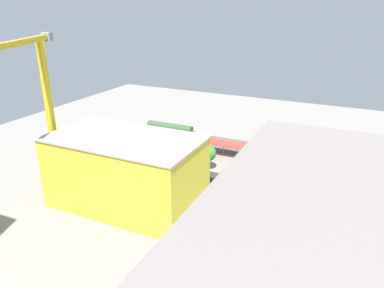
{
  "coord_description": "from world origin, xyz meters",
  "views": [
    {
      "loc": [
        -37.32,
        90.01,
        45.86
      ],
      "look_at": [
        5.72,
        0.01,
        7.77
      ],
      "focal_mm": 34.55,
      "sensor_mm": 36.0,
      "label": 1
    }
  ],
  "objects_px": {
    "parked_car_3": "(210,182)",
    "parked_car_4": "(183,176)",
    "freight_coach_far": "(170,131)",
    "locomotive": "(298,149)",
    "construction_building": "(126,172)",
    "street_tree_0": "(185,149)",
    "platform_canopy_near": "(224,143)",
    "street_tree_2": "(208,153)",
    "street_tree_4": "(121,140)",
    "parked_car_0": "(305,202)",
    "tower_crane": "(45,104)",
    "parked_car_1": "(273,195)",
    "street_tree_1": "(124,140)",
    "traffic_light": "(189,155)",
    "street_tree_3": "(305,173)",
    "parked_car_2": "(238,189)",
    "box_truck_0": "(118,165)",
    "passenger_coach": "(374,156)"
  },
  "relations": [
    {
      "from": "tower_crane",
      "to": "street_tree_4",
      "type": "xyz_separation_m",
      "value": [
        -0.47,
        -28.15,
        -18.52
      ]
    },
    {
      "from": "street_tree_2",
      "to": "street_tree_3",
      "type": "distance_m",
      "value": 27.45
    },
    {
      "from": "street_tree_2",
      "to": "street_tree_0",
      "type": "bearing_deg",
      "value": 4.78
    },
    {
      "from": "street_tree_3",
      "to": "construction_building",
      "type": "bearing_deg",
      "value": 35.18
    },
    {
      "from": "street_tree_1",
      "to": "traffic_light",
      "type": "relative_size",
      "value": 1.26
    },
    {
      "from": "box_truck_0",
      "to": "street_tree_2",
      "type": "distance_m",
      "value": 26.52
    },
    {
      "from": "parked_car_4",
      "to": "parked_car_3",
      "type": "bearing_deg",
      "value": -179.34
    },
    {
      "from": "parked_car_3",
      "to": "street_tree_4",
      "type": "relative_size",
      "value": 0.59
    },
    {
      "from": "traffic_light",
      "to": "parked_car_0",
      "type": "bearing_deg",
      "value": 167.86
    },
    {
      "from": "parked_car_1",
      "to": "tower_crane",
      "type": "bearing_deg",
      "value": 21.73
    },
    {
      "from": "parked_car_3",
      "to": "parked_car_4",
      "type": "height_order",
      "value": "parked_car_4"
    },
    {
      "from": "platform_canopy_near",
      "to": "street_tree_2",
      "type": "bearing_deg",
      "value": 88.75
    },
    {
      "from": "freight_coach_far",
      "to": "parked_car_2",
      "type": "xyz_separation_m",
      "value": [
        -34.7,
        26.76,
        -2.56
      ]
    },
    {
      "from": "construction_building",
      "to": "street_tree_3",
      "type": "bearing_deg",
      "value": -144.9
    },
    {
      "from": "platform_canopy_near",
      "to": "street_tree_0",
      "type": "height_order",
      "value": "street_tree_0"
    },
    {
      "from": "platform_canopy_near",
      "to": "street_tree_3",
      "type": "xyz_separation_m",
      "value": [
        -27.18,
        12.21,
        0.24
      ]
    },
    {
      "from": "freight_coach_far",
      "to": "street_tree_2",
      "type": "distance_m",
      "value": 28.39
    },
    {
      "from": "parked_car_4",
      "to": "tower_crane",
      "type": "distance_m",
      "value": 40.41
    },
    {
      "from": "parked_car_4",
      "to": "freight_coach_far",
      "type": "bearing_deg",
      "value": -54.68
    },
    {
      "from": "street_tree_3",
      "to": "parked_car_2",
      "type": "bearing_deg",
      "value": 31.0
    },
    {
      "from": "freight_coach_far",
      "to": "street_tree_3",
      "type": "xyz_separation_m",
      "value": [
        -49.72,
        17.73,
        1.22
      ]
    },
    {
      "from": "construction_building",
      "to": "traffic_light",
      "type": "bearing_deg",
      "value": -99.48
    },
    {
      "from": "parked_car_3",
      "to": "parked_car_4",
      "type": "xyz_separation_m",
      "value": [
        8.04,
        0.09,
        0.06
      ]
    },
    {
      "from": "locomotive",
      "to": "street_tree_4",
      "type": "xyz_separation_m",
      "value": [
        51.5,
        24.86,
        3.04
      ]
    },
    {
      "from": "parked_car_1",
      "to": "box_truck_0",
      "type": "xyz_separation_m",
      "value": [
        44.93,
        3.49,
        0.89
      ]
    },
    {
      "from": "parked_car_4",
      "to": "parked_car_1",
      "type": "bearing_deg",
      "value": -179.42
    },
    {
      "from": "freight_coach_far",
      "to": "locomotive",
      "type": "bearing_deg",
      "value": -171.62
    },
    {
      "from": "parked_car_4",
      "to": "parked_car_0",
      "type": "bearing_deg",
      "value": -179.64
    },
    {
      "from": "parked_car_0",
      "to": "street_tree_0",
      "type": "height_order",
      "value": "street_tree_0"
    },
    {
      "from": "tower_crane",
      "to": "street_tree_3",
      "type": "relative_size",
      "value": 5.78
    },
    {
      "from": "tower_crane",
      "to": "parked_car_0",
      "type": "bearing_deg",
      "value": -160.94
    },
    {
      "from": "parked_car_0",
      "to": "parked_car_3",
      "type": "xyz_separation_m",
      "value": [
        25.06,
        0.12,
        -0.03
      ]
    },
    {
      "from": "freight_coach_far",
      "to": "box_truck_0",
      "type": "height_order",
      "value": "freight_coach_far"
    },
    {
      "from": "construction_building",
      "to": "freight_coach_far",
      "type": "bearing_deg",
      "value": -74.24
    },
    {
      "from": "freight_coach_far",
      "to": "parked_car_3",
      "type": "xyz_separation_m",
      "value": [
        -26.56,
        26.04,
        -2.54
      ]
    },
    {
      "from": "construction_building",
      "to": "street_tree_0",
      "type": "distance_m",
      "value": 26.19
    },
    {
      "from": "parked_car_1",
      "to": "box_truck_0",
      "type": "height_order",
      "value": "box_truck_0"
    },
    {
      "from": "box_truck_0",
      "to": "parked_car_1",
      "type": "bearing_deg",
      "value": -175.55
    },
    {
      "from": "platform_canopy_near",
      "to": "street_tree_4",
      "type": "height_order",
      "value": "street_tree_4"
    },
    {
      "from": "platform_canopy_near",
      "to": "parked_car_1",
      "type": "height_order",
      "value": "platform_canopy_near"
    },
    {
      "from": "construction_building",
      "to": "street_tree_0",
      "type": "height_order",
      "value": "construction_building"
    },
    {
      "from": "locomotive",
      "to": "parked_car_3",
      "type": "bearing_deg",
      "value": 61.95
    },
    {
      "from": "tower_crane",
      "to": "parked_car_1",
      "type": "bearing_deg",
      "value": -158.27
    },
    {
      "from": "locomotive",
      "to": "parked_car_0",
      "type": "bearing_deg",
      "value": 103.45
    },
    {
      "from": "parked_car_3",
      "to": "street_tree_1",
      "type": "height_order",
      "value": "street_tree_1"
    },
    {
      "from": "parked_car_2",
      "to": "box_truck_0",
      "type": "height_order",
      "value": "box_truck_0"
    },
    {
      "from": "parked_car_0",
      "to": "parked_car_4",
      "type": "distance_m",
      "value": 33.1
    },
    {
      "from": "passenger_coach",
      "to": "tower_crane",
      "type": "xyz_separation_m",
      "value": [
        74.04,
        53.01,
        20.02
      ]
    },
    {
      "from": "parked_car_2",
      "to": "construction_building",
      "type": "distance_m",
      "value": 29.15
    },
    {
      "from": "street_tree_0",
      "to": "passenger_coach",
      "type": "bearing_deg",
      "value": -154.24
    }
  ]
}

